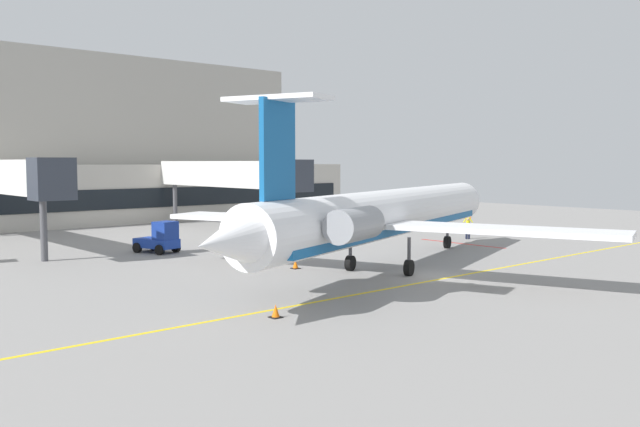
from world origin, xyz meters
name	(u,v)px	position (x,y,z in m)	size (l,w,h in m)	color
ground	(430,278)	(0.00, 0.00, -0.05)	(120.00, 120.00, 0.11)	gray
terminal_building	(99,156)	(1.38, 46.71, 6.98)	(65.01, 12.19, 17.72)	#B7B2A8
jet_bridge_west	(4,177)	(-13.87, 28.06, 5.26)	(2.40, 22.36, 6.65)	silver
jet_bridge_east	(231,175)	(5.89, 28.23, 5.18)	(2.40, 22.03, 6.56)	silver
regional_jet	(385,215)	(-0.38, 3.10, 3.31)	(33.88, 26.05, 9.14)	white
baggage_tug	(160,239)	(-6.38, 19.00, 0.99)	(2.59, 3.44, 2.24)	#19389E
belt_loader	(309,224)	(9.12, 21.01, 0.93)	(4.01, 3.02, 2.04)	#1E4CB2
fuel_tank	(294,211)	(13.75, 28.67, 1.42)	(8.56, 2.81, 2.54)	white
marshaller	(468,227)	(16.79, 9.74, 1.00)	(0.65, 0.65, 1.96)	#191E33
safety_cone_alpha	(295,265)	(-3.74, 7.25, 0.25)	(0.47, 0.47, 0.55)	orange
safety_cone_bravo	(276,312)	(-12.46, -2.04, 0.25)	(0.47, 0.47, 0.55)	orange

